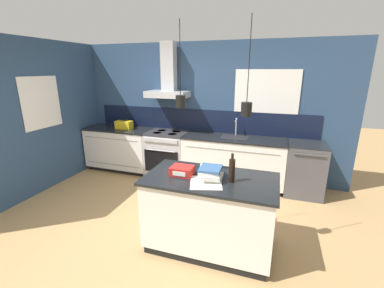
{
  "coord_description": "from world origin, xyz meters",
  "views": [
    {
      "loc": [
        1.46,
        -2.81,
        2.1
      ],
      "look_at": [
        0.32,
        0.6,
        1.05
      ],
      "focal_mm": 24.0,
      "sensor_mm": 36.0,
      "label": 1
    }
  ],
  "objects_px": {
    "dishwasher": "(304,169)",
    "book_stack": "(210,173)",
    "bottle_on_island": "(232,170)",
    "yellow_toolbox": "(124,125)",
    "oven_range": "(168,154)",
    "red_supply_box": "(182,171)"
  },
  "relations": [
    {
      "from": "red_supply_box",
      "to": "oven_range",
      "type": "bearing_deg",
      "value": 118.63
    },
    {
      "from": "dishwasher",
      "to": "book_stack",
      "type": "distance_m",
      "value": 2.29
    },
    {
      "from": "bottle_on_island",
      "to": "yellow_toolbox",
      "type": "height_order",
      "value": "bottle_on_island"
    },
    {
      "from": "book_stack",
      "to": "yellow_toolbox",
      "type": "height_order",
      "value": "yellow_toolbox"
    },
    {
      "from": "dishwasher",
      "to": "yellow_toolbox",
      "type": "height_order",
      "value": "yellow_toolbox"
    },
    {
      "from": "red_supply_box",
      "to": "bottle_on_island",
      "type": "bearing_deg",
      "value": -1.32
    },
    {
      "from": "oven_range",
      "to": "bottle_on_island",
      "type": "relative_size",
      "value": 2.79
    },
    {
      "from": "oven_range",
      "to": "yellow_toolbox",
      "type": "relative_size",
      "value": 2.68
    },
    {
      "from": "dishwasher",
      "to": "oven_range",
      "type": "bearing_deg",
      "value": -179.91
    },
    {
      "from": "dishwasher",
      "to": "bottle_on_island",
      "type": "bearing_deg",
      "value": -116.44
    },
    {
      "from": "oven_range",
      "to": "book_stack",
      "type": "relative_size",
      "value": 2.42
    },
    {
      "from": "bottle_on_island",
      "to": "yellow_toolbox",
      "type": "distance_m",
      "value": 3.21
    },
    {
      "from": "oven_range",
      "to": "red_supply_box",
      "type": "height_order",
      "value": "red_supply_box"
    },
    {
      "from": "oven_range",
      "to": "bottle_on_island",
      "type": "distance_m",
      "value": 2.56
    },
    {
      "from": "bottle_on_island",
      "to": "book_stack",
      "type": "distance_m",
      "value": 0.25
    },
    {
      "from": "oven_range",
      "to": "bottle_on_island",
      "type": "height_order",
      "value": "bottle_on_island"
    },
    {
      "from": "oven_range",
      "to": "dishwasher",
      "type": "distance_m",
      "value": 2.56
    },
    {
      "from": "dishwasher",
      "to": "yellow_toolbox",
      "type": "bearing_deg",
      "value": 180.0
    },
    {
      "from": "bottle_on_island",
      "to": "yellow_toolbox",
      "type": "relative_size",
      "value": 0.96
    },
    {
      "from": "dishwasher",
      "to": "bottle_on_island",
      "type": "distance_m",
      "value": 2.2
    },
    {
      "from": "dishwasher",
      "to": "book_stack",
      "type": "bearing_deg",
      "value": -122.09
    },
    {
      "from": "bottle_on_island",
      "to": "yellow_toolbox",
      "type": "bearing_deg",
      "value": 143.63
    }
  ]
}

